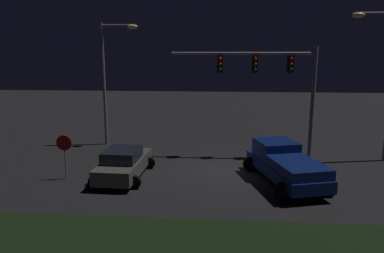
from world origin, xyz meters
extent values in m
plane|color=black|center=(0.00, 0.00, 0.00)|extent=(80.00, 80.00, 0.00)
cube|color=navy|center=(3.22, -1.79, 0.68)|extent=(3.37, 5.74, 0.55)
cube|color=navy|center=(2.90, -0.64, 1.38)|extent=(2.28, 2.32, 0.85)
cube|color=black|center=(2.90, -0.64, 1.50)|extent=(2.10, 1.94, 0.51)
cube|color=navy|center=(3.51, -2.83, 1.18)|extent=(2.66, 3.43, 0.45)
cylinder|color=black|center=(1.71, -0.19, 0.40)|extent=(0.80, 0.22, 0.80)
cylinder|color=black|center=(3.69, 0.36, 0.40)|extent=(0.80, 0.22, 0.80)
cylinder|color=black|center=(2.75, -3.94, 0.40)|extent=(0.80, 0.22, 0.80)
cylinder|color=black|center=(4.73, -3.39, 0.40)|extent=(0.80, 0.22, 0.80)
cube|color=#514C47|center=(-4.68, -1.57, 0.61)|extent=(1.96, 4.46, 0.70)
cube|color=black|center=(-4.69, -1.82, 1.23)|extent=(1.67, 2.06, 0.55)
cylinder|color=black|center=(-5.54, -0.05, 0.32)|extent=(0.64, 0.22, 0.64)
cylinder|color=black|center=(-3.70, -0.11, 0.32)|extent=(0.64, 0.22, 0.64)
cylinder|color=black|center=(-5.65, -3.04, 0.32)|extent=(0.64, 0.22, 0.64)
cylinder|color=black|center=(-3.81, -3.10, 0.32)|extent=(0.64, 0.22, 0.64)
cylinder|color=slate|center=(5.41, 2.73, 3.25)|extent=(0.24, 0.24, 6.50)
cylinder|color=slate|center=(1.31, 2.73, 6.10)|extent=(8.20, 0.18, 0.18)
cube|color=black|center=(4.01, 2.73, 5.50)|extent=(0.32, 0.44, 0.95)
sphere|color=red|center=(4.01, 2.50, 5.80)|extent=(0.22, 0.22, 0.22)
sphere|color=#59380A|center=(4.01, 2.50, 5.50)|extent=(0.22, 0.22, 0.22)
sphere|color=#0C4719|center=(4.01, 2.50, 5.20)|extent=(0.22, 0.22, 0.22)
cube|color=black|center=(2.01, 2.73, 5.50)|extent=(0.32, 0.44, 0.95)
sphere|color=red|center=(2.01, 2.50, 5.80)|extent=(0.22, 0.22, 0.22)
sphere|color=#59380A|center=(2.01, 2.50, 5.50)|extent=(0.22, 0.22, 0.22)
sphere|color=#0C4719|center=(2.01, 2.50, 5.20)|extent=(0.22, 0.22, 0.22)
cube|color=black|center=(0.01, 2.73, 5.50)|extent=(0.32, 0.44, 0.95)
sphere|color=red|center=(0.01, 2.50, 5.80)|extent=(0.22, 0.22, 0.22)
sphere|color=#59380A|center=(0.01, 2.50, 5.50)|extent=(0.22, 0.22, 0.22)
sphere|color=#0C4719|center=(0.01, 2.50, 5.20)|extent=(0.22, 0.22, 0.22)
cylinder|color=slate|center=(-7.65, 4.98, 4.01)|extent=(0.20, 0.20, 8.03)
cylinder|color=slate|center=(-6.64, 4.98, 7.88)|extent=(2.03, 0.12, 0.12)
ellipsoid|color=#F9CC72|center=(-5.62, 4.98, 7.78)|extent=(0.70, 0.44, 0.30)
cylinder|color=slate|center=(8.51, 2.42, 8.24)|extent=(2.15, 0.12, 0.12)
ellipsoid|color=#F9CC72|center=(7.43, 2.42, 8.14)|extent=(0.70, 0.44, 0.30)
cylinder|color=slate|center=(-7.47, -2.05, 1.10)|extent=(0.07, 0.07, 2.20)
cylinder|color=#B20C0F|center=(-7.47, -2.08, 1.85)|extent=(0.76, 0.03, 0.76)
camera|label=1|loc=(0.05, -18.45, 6.10)|focal=33.65mm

